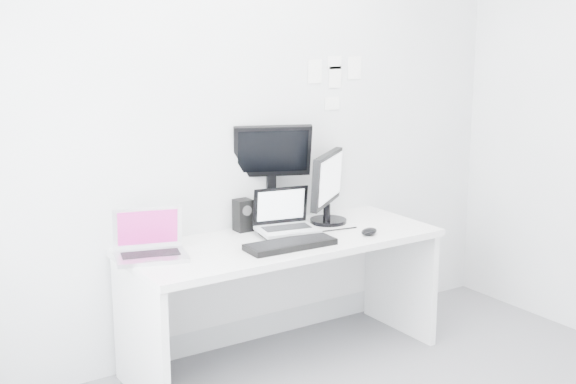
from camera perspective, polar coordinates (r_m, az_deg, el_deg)
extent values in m
plane|color=silver|center=(4.59, -2.74, 5.09)|extent=(3.60, 0.00, 3.60)
cube|color=silver|center=(4.54, -0.35, -7.83)|extent=(1.80, 0.70, 0.73)
cube|color=silver|center=(4.09, -9.90, -2.97)|extent=(0.42, 0.36, 0.27)
cube|color=black|center=(4.57, -3.26, -1.68)|extent=(0.10, 0.10, 0.19)
cube|color=#B8BBC0|center=(4.44, -0.04, -1.49)|extent=(0.37, 0.31, 0.27)
cube|color=black|center=(4.65, -1.17, 1.34)|extent=(0.48, 0.33, 0.62)
cube|color=black|center=(4.72, 2.95, 0.37)|extent=(0.51, 0.47, 0.44)
cube|color=black|center=(4.26, 0.17, -3.80)|extent=(0.50, 0.19, 0.03)
ellipsoid|color=black|center=(4.52, 5.86, -2.84)|extent=(0.14, 0.11, 0.04)
cube|color=white|center=(4.80, 1.95, 8.67)|extent=(0.10, 0.00, 0.14)
cube|color=white|center=(4.89, 3.41, 8.26)|extent=(0.09, 0.00, 0.13)
cube|color=white|center=(4.97, 4.82, 8.90)|extent=(0.10, 0.00, 0.14)
cube|color=white|center=(4.89, 3.19, 6.39)|extent=(0.11, 0.00, 0.08)
cube|color=white|center=(4.88, 3.37, 9.30)|extent=(0.10, 0.00, 0.08)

